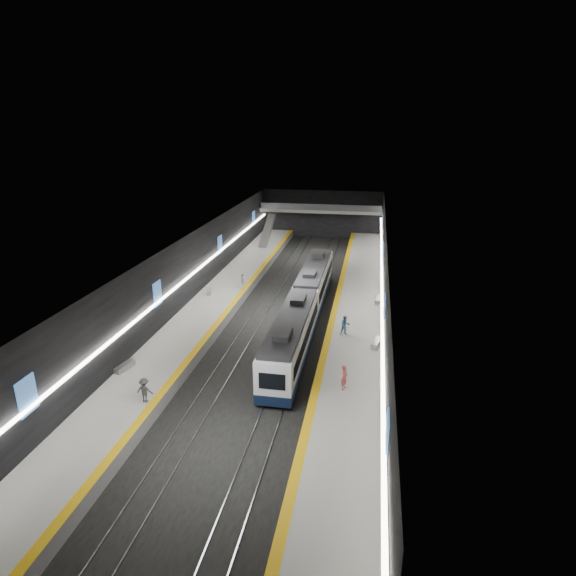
% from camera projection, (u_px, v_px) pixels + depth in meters
% --- Properties ---
extents(ground, '(70.00, 70.00, 0.00)m').
position_uv_depth(ground, '(284.00, 314.00, 49.99)').
color(ground, black).
rests_on(ground, ground).
extents(ceiling, '(20.00, 70.00, 0.04)m').
position_uv_depth(ceiling, '(284.00, 239.00, 47.34)').
color(ceiling, beige).
rests_on(ceiling, wall_left).
extents(wall_left, '(0.04, 70.00, 8.00)m').
position_uv_depth(wall_left, '(190.00, 272.00, 50.34)').
color(wall_left, black).
rests_on(wall_left, ground).
extents(wall_right, '(0.04, 70.00, 8.00)m').
position_uv_depth(wall_right, '(384.00, 283.00, 46.98)').
color(wall_right, black).
rests_on(wall_right, ground).
extents(wall_back, '(20.00, 0.04, 8.00)m').
position_uv_depth(wall_back, '(322.00, 214.00, 81.15)').
color(wall_back, black).
rests_on(wall_back, ground).
extents(platform_left, '(5.00, 70.00, 1.00)m').
position_uv_depth(platform_left, '(215.00, 305.00, 51.08)').
color(platform_left, slate).
rests_on(platform_left, ground).
extents(tile_surface_left, '(5.00, 70.00, 0.02)m').
position_uv_depth(tile_surface_left, '(214.00, 300.00, 50.91)').
color(tile_surface_left, '#A1A19C').
rests_on(tile_surface_left, platform_left).
extents(tactile_strip_left, '(0.60, 70.00, 0.02)m').
position_uv_depth(tactile_strip_left, '(234.00, 302.00, 50.54)').
color(tactile_strip_left, '#F0B20C').
rests_on(tactile_strip_left, platform_left).
extents(platform_right, '(5.00, 70.00, 1.00)m').
position_uv_depth(platform_right, '(357.00, 315.00, 48.56)').
color(platform_right, slate).
rests_on(platform_right, ground).
extents(tile_surface_right, '(5.00, 70.00, 0.02)m').
position_uv_depth(tile_surface_right, '(357.00, 310.00, 48.39)').
color(tile_surface_right, '#A1A19C').
rests_on(tile_surface_right, platform_right).
extents(tactile_strip_right, '(0.60, 70.00, 0.02)m').
position_uv_depth(tactile_strip_right, '(335.00, 308.00, 48.76)').
color(tactile_strip_right, '#F0B20C').
rests_on(tactile_strip_right, platform_right).
extents(rails, '(6.52, 70.00, 0.12)m').
position_uv_depth(rails, '(284.00, 314.00, 49.97)').
color(rails, gray).
rests_on(rails, ground).
extents(train, '(2.69, 30.04, 3.60)m').
position_uv_depth(train, '(304.00, 304.00, 46.56)').
color(train, '#0E1A34').
rests_on(train, ground).
extents(ad_posters, '(19.94, 53.50, 2.20)m').
position_uv_depth(ad_posters, '(285.00, 270.00, 49.43)').
color(ad_posters, '#4178C5').
rests_on(ad_posters, wall_left).
extents(cove_light_left, '(0.25, 68.60, 0.12)m').
position_uv_depth(cove_light_left, '(192.00, 274.00, 50.38)').
color(cove_light_left, white).
rests_on(cove_light_left, wall_left).
extents(cove_light_right, '(0.25, 68.60, 0.12)m').
position_uv_depth(cove_light_right, '(382.00, 285.00, 47.08)').
color(cove_light_right, white).
rests_on(cove_light_right, wall_right).
extents(mezzanine_bridge, '(20.00, 3.00, 1.50)m').
position_uv_depth(mezzanine_bridge, '(321.00, 210.00, 78.89)').
color(mezzanine_bridge, gray).
rests_on(mezzanine_bridge, wall_left).
extents(escalator, '(1.20, 7.50, 3.92)m').
position_uv_depth(escalator, '(267.00, 230.00, 74.42)').
color(escalator, '#99999E').
rests_on(escalator, platform_left).
extents(bench_left_near, '(0.91, 1.95, 0.46)m').
position_uv_depth(bench_left_near, '(125.00, 367.00, 36.83)').
color(bench_left_near, '#99999E').
rests_on(bench_left_near, platform_left).
extents(bench_left_far, '(0.82, 1.66, 0.39)m').
position_uv_depth(bench_left_far, '(209.00, 292.00, 52.90)').
color(bench_left_far, '#99999E').
rests_on(bench_left_far, platform_left).
extents(bench_right_near, '(0.98, 2.00, 0.47)m').
position_uv_depth(bench_right_near, '(377.00, 343.00, 40.76)').
color(bench_right_near, '#99999E').
rests_on(bench_right_near, platform_right).
extents(bench_right_far, '(0.53, 1.88, 0.46)m').
position_uv_depth(bench_right_far, '(377.00, 300.00, 50.56)').
color(bench_right_far, '#99999E').
rests_on(bench_right_far, platform_right).
extents(passenger_right_a, '(0.60, 0.76, 1.84)m').
position_uv_depth(passenger_right_a, '(344.00, 378.00, 33.93)').
color(passenger_right_a, '#C1484F').
rests_on(passenger_right_a, platform_right).
extents(passenger_right_b, '(1.08, 0.98, 1.81)m').
position_uv_depth(passenger_right_b, '(345.00, 325.00, 42.54)').
color(passenger_right_b, teal).
rests_on(passenger_right_b, platform_right).
extents(passenger_left_a, '(0.69, 1.12, 1.79)m').
position_uv_depth(passenger_left_a, '(243.00, 281.00, 54.17)').
color(passenger_left_a, beige).
rests_on(passenger_left_a, platform_left).
extents(passenger_left_b, '(1.15, 0.67, 1.76)m').
position_uv_depth(passenger_left_b, '(145.00, 390.00, 32.39)').
color(passenger_left_b, '#3A3A41').
rests_on(passenger_left_b, platform_left).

